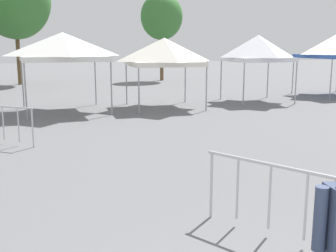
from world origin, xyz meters
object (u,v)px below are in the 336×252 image
tree_behind_tents_left (15,0)px  tree_behind_tents_center (162,17)px  canopy_tent_far_left (164,52)px  crowd_barrier_mid_lot (3,117)px  crowd_barrier_by_lift (270,185)px  canopy_tent_right_of_center (258,48)px  canopy_tent_behind_left (63,47)px

tree_behind_tents_left → tree_behind_tents_center: tree_behind_tents_left is taller
canopy_tent_far_left → crowd_barrier_mid_lot: (-6.25, -5.37, -1.66)m
crowd_barrier_by_lift → canopy_tent_right_of_center: bearing=61.2°
canopy_tent_behind_left → canopy_tent_far_left: 4.25m
crowd_barrier_by_lift → crowd_barrier_mid_lot: (-3.96, 7.14, 0.00)m
tree_behind_tents_left → crowd_barrier_by_lift: tree_behind_tents_left is taller
tree_behind_tents_center → crowd_barrier_mid_lot: size_ratio=4.09×
tree_behind_tents_left → canopy_tent_behind_left: bearing=-80.7°
canopy_tent_far_left → canopy_tent_behind_left: bearing=178.5°
canopy_tent_behind_left → canopy_tent_right_of_center: (9.11, 0.42, -0.08)m
crowd_barrier_mid_lot → tree_behind_tents_center: bearing=62.1°
tree_behind_tents_center → crowd_barrier_by_lift: size_ratio=3.67×
tree_behind_tents_left → crowd_barrier_by_lift: 27.11m
tree_behind_tents_center → crowd_barrier_by_lift: bearing=-103.5°
canopy_tent_right_of_center → tree_behind_tents_left: size_ratio=0.38×
crowd_barrier_by_lift → crowd_barrier_mid_lot: size_ratio=1.11×
tree_behind_tents_center → crowd_barrier_mid_lot: 22.60m
canopy_tent_behind_left → crowd_barrier_by_lift: bearing=-81.2°
tree_behind_tents_center → crowd_barrier_mid_lot: bearing=-117.9°
canopy_tent_behind_left → crowd_barrier_by_lift: (1.95, -12.63, -1.89)m
canopy_tent_behind_left → tree_behind_tents_left: 14.22m
canopy_tent_right_of_center → tree_behind_tents_left: tree_behind_tents_left is taller
canopy_tent_far_left → crowd_barrier_by_lift: bearing=-100.4°
tree_behind_tents_center → crowd_barrier_by_lift: tree_behind_tents_center is taller
crowd_barrier_by_lift → tree_behind_tents_left: bearing=99.0°
canopy_tent_right_of_center → crowd_barrier_by_lift: canopy_tent_right_of_center is taller
canopy_tent_behind_left → canopy_tent_right_of_center: 9.12m
canopy_tent_behind_left → tree_behind_tents_center: bearing=59.3°
canopy_tent_far_left → tree_behind_tents_left: (-6.48, 13.80, 3.36)m
tree_behind_tents_left → tree_behind_tents_center: size_ratio=1.26×
canopy_tent_right_of_center → tree_behind_tents_center: 13.94m
canopy_tent_right_of_center → tree_behind_tents_left: (-11.34, 13.27, 3.22)m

